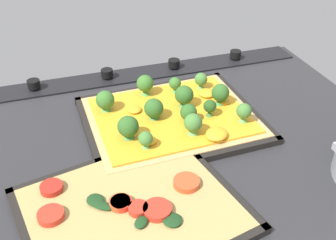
% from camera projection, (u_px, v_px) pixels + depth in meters
% --- Properties ---
extents(ground_plane, '(0.83, 0.67, 0.03)m').
position_uv_depth(ground_plane, '(183.00, 155.00, 0.74)').
color(ground_plane, '#28282B').
extents(stove_control_panel, '(0.80, 0.07, 0.03)m').
position_uv_depth(stove_control_panel, '(141.00, 72.00, 0.96)').
color(stove_control_panel, black).
rests_on(stove_control_panel, ground_plane).
extents(baking_tray_front, '(0.35, 0.29, 0.01)m').
position_uv_depth(baking_tray_front, '(171.00, 120.00, 0.80)').
color(baking_tray_front, black).
rests_on(baking_tray_front, ground_plane).
extents(broccoli_pizza, '(0.32, 0.26, 0.06)m').
position_uv_depth(broccoli_pizza, '(172.00, 113.00, 0.79)').
color(broccoli_pizza, tan).
rests_on(broccoli_pizza, baking_tray_front).
extents(baking_tray_back, '(0.36, 0.32, 0.01)m').
position_uv_depth(baking_tray_back, '(132.00, 212.00, 0.60)').
color(baking_tray_back, black).
rests_on(baking_tray_back, ground_plane).
extents(veggie_pizza_back, '(0.33, 0.29, 0.02)m').
position_uv_depth(veggie_pizza_back, '(130.00, 208.00, 0.60)').
color(veggie_pizza_back, '#A28C50').
rests_on(veggie_pizza_back, baking_tray_back).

